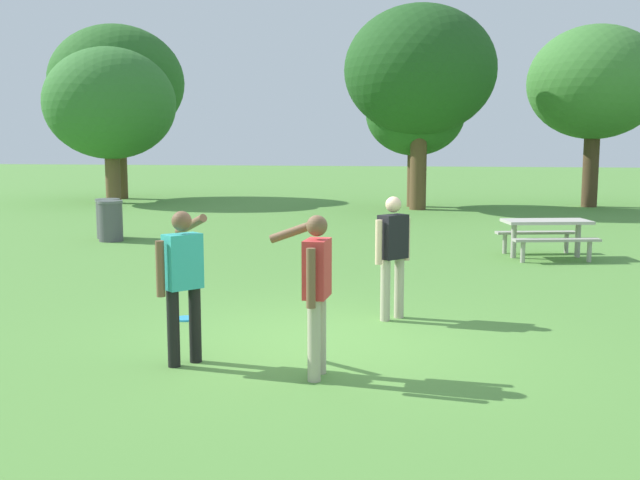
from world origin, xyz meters
name	(u,v)px	position (x,y,z in m)	size (l,w,h in m)	color
ground_plane	(327,342)	(0.00, 0.00, 0.00)	(120.00, 120.00, 0.00)	#568E3D
person_thrower	(182,275)	(-1.37, -1.11, 0.96)	(0.49, 0.84, 1.64)	black
person_catcher	(393,249)	(0.69, 1.23, 0.94)	(0.43, 0.48, 1.64)	#B7AD93
person_bystander	(316,283)	(0.08, -1.31, 0.96)	(0.67, 0.64, 1.64)	#B7AD93
frisbee	(185,319)	(-2.03, 0.76, 0.01)	(0.28, 0.28, 0.03)	#2D9EDB
picnic_table_near	(546,230)	(3.44, 6.94, 0.56)	(1.96, 1.75, 0.77)	#B2ADA3
trash_can_beside_table	(108,218)	(-6.67, 8.38, 0.48)	(0.59, 0.59, 0.96)	#515156
trash_can_further_along	(111,221)	(-6.37, 7.87, 0.48)	(0.59, 0.59, 0.96)	#515156
tree_tall_left	(117,83)	(-11.58, 20.00, 4.65)	(5.35, 5.35, 6.94)	brown
tree_broad_center	(110,104)	(-10.94, 17.92, 3.72)	(4.88, 4.88, 5.81)	brown
tree_far_right	(415,114)	(0.39, 18.24, 3.28)	(3.51, 3.51, 4.80)	brown
tree_slender_mid	(420,71)	(0.56, 17.13, 4.68)	(5.12, 5.12, 6.89)	brown
tree_back_left	(595,83)	(6.62, 19.17, 4.36)	(4.67, 4.67, 6.38)	#4C3823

